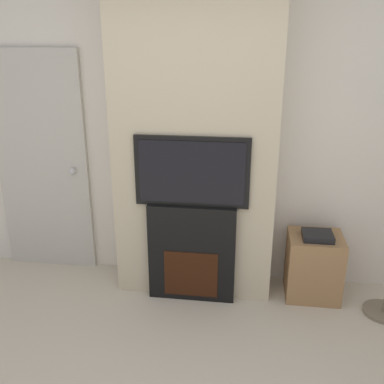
# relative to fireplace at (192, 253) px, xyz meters

# --- Properties ---
(wall_back) EXTENTS (6.00, 0.06, 2.70)m
(wall_back) POSITION_rel_fireplace_xyz_m (0.00, 0.44, 0.94)
(wall_back) COLOR silver
(wall_back) RESTS_ON ground_plane
(chimney_breast) EXTENTS (1.29, 0.41, 2.70)m
(chimney_breast) POSITION_rel_fireplace_xyz_m (0.00, 0.20, 0.94)
(chimney_breast) COLOR beige
(chimney_breast) RESTS_ON ground_plane
(fireplace) EXTENTS (0.71, 0.15, 0.83)m
(fireplace) POSITION_rel_fireplace_xyz_m (0.00, 0.00, 0.00)
(fireplace) COLOR black
(fireplace) RESTS_ON ground_plane
(television) EXTENTS (0.89, 0.07, 0.56)m
(television) POSITION_rel_fireplace_xyz_m (0.00, -0.00, 0.70)
(television) COLOR black
(television) RESTS_ON fireplace
(media_stand) EXTENTS (0.44, 0.39, 0.60)m
(media_stand) POSITION_rel_fireplace_xyz_m (1.01, 0.16, -0.13)
(media_stand) COLOR #997047
(media_stand) RESTS_ON ground_plane
(entry_door) EXTENTS (0.85, 0.09, 2.00)m
(entry_door) POSITION_rel_fireplace_xyz_m (-1.41, 0.38, 0.59)
(entry_door) COLOR #BCB7AD
(entry_door) RESTS_ON ground_plane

